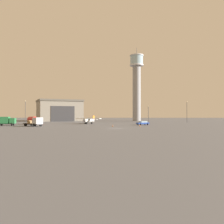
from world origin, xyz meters
TOP-DOWN VIEW (x-y plane):
  - ground_plane at (0.00, 0.00)m, footprint 400.00×400.00m
  - control_tower at (10.38, 68.37)m, footprint 7.66×7.66m
  - hangar at (-33.26, 69.43)m, footprint 29.90×28.37m
  - airplane_white at (-11.01, 29.32)m, footprint 10.44×8.31m
  - truck_fuel_tanker_red at (-31.37, 24.79)m, footprint 5.89×5.56m
  - truck_box_green at (-35.96, 12.79)m, footprint 6.03×3.80m
  - truck_flatbed_silver at (-25.00, 9.31)m, footprint 7.03×5.75m
  - car_blue at (9.01, 19.47)m, footprint 4.72×3.65m
  - light_post_west at (31.81, 46.55)m, footprint 0.44×0.44m
  - light_post_east at (-43.58, 47.17)m, footprint 0.44×0.44m
  - light_post_centre at (13.60, 41.80)m, footprint 0.44×0.44m
  - traffic_cone_near_left at (-1.09, 8.33)m, footprint 0.36×0.36m
  - traffic_cone_near_right at (7.22, 10.48)m, footprint 0.36×0.36m

SIDE VIEW (x-z plane):
  - ground_plane at x=0.00m, z-range 0.00..0.00m
  - traffic_cone_near_left at x=-1.09m, z-range 0.00..0.59m
  - traffic_cone_near_right at x=7.22m, z-range 0.00..0.62m
  - car_blue at x=9.01m, z-range 0.06..1.43m
  - truck_flatbed_silver at x=-25.00m, z-range -0.05..2.68m
  - airplane_white at x=-11.01m, z-range -0.11..3.09m
  - truck_fuel_tanker_red at x=-31.37m, z-range 0.16..3.02m
  - truck_box_green at x=-35.96m, z-range 0.17..3.07m
  - light_post_centre at x=13.60m, z-range 0.80..8.41m
  - light_post_west at x=31.81m, z-range 0.85..10.55m
  - hangar at x=-33.26m, z-range 0.02..11.79m
  - light_post_east at x=-43.58m, z-range 0.86..11.13m
  - control_tower at x=10.38m, z-range 1.16..41.83m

